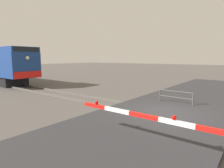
{
  "coord_description": "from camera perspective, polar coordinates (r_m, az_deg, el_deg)",
  "views": [
    {
      "loc": [
        -9.57,
        -3.85,
        3.05
      ],
      "look_at": [
        -0.89,
        2.94,
        1.52
      ],
      "focal_mm": 30.63,
      "sensor_mm": 36.0,
      "label": 1
    }
  ],
  "objects": [
    {
      "name": "rail_track_right",
      "position": [
        11.38,
        17.02,
        -7.62
      ],
      "size": [
        0.08,
        80.0,
        0.15
      ],
      "primitive_type": "cube",
      "color": "#59544C",
      "rests_on": "ground_plane"
    },
    {
      "name": "crossing_gate",
      "position": [
        5.86,
        28.38,
        -15.02
      ],
      "size": [
        0.36,
        6.12,
        1.37
      ],
      "color": "silver",
      "rests_on": "ground_plane"
    },
    {
      "name": "ground_plane",
      "position": [
        10.75,
        15.61,
        -8.88
      ],
      "size": [
        160.0,
        160.0,
        0.0
      ],
      "primitive_type": "plane",
      "color": "#514C47"
    },
    {
      "name": "rail_track_left",
      "position": [
        10.1,
        14.05,
        -9.48
      ],
      "size": [
        0.08,
        80.0,
        0.15
      ],
      "primitive_type": "cube",
      "color": "#59544C",
      "rests_on": "ground_plane"
    },
    {
      "name": "road_surface",
      "position": [
        10.73,
        15.63,
        -8.49
      ],
      "size": [
        36.0,
        6.29,
        0.16
      ],
      "primitive_type": "cube",
      "color": "#2D2D30",
      "rests_on": "ground_plane"
    },
    {
      "name": "guard_railing",
      "position": [
        12.9,
        18.42,
        -3.42
      ],
      "size": [
        0.08,
        2.24,
        0.95
      ],
      "color": "#4C4742",
      "rests_on": "ground_plane"
    }
  ]
}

